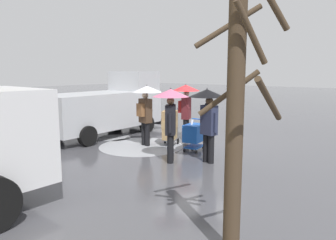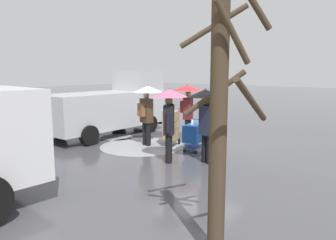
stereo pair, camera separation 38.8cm
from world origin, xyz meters
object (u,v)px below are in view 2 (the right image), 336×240
hand_dolly_boxes (171,125)px  pedestrian_pink_side (206,108)px  pedestrian_far_side (169,108)px  pedestrian_white_side (188,99)px  shopping_cart_vendor (194,134)px  pedestrian_black_side (147,101)px  cargo_van_parked_right (110,106)px  bare_tree_near (220,121)px

hand_dolly_boxes → pedestrian_pink_side: bearing=155.4°
pedestrian_pink_side → pedestrian_far_side: 1.06m
pedestrian_white_side → pedestrian_far_side: size_ratio=1.00×
shopping_cart_vendor → pedestrian_white_side: (1.16, -1.13, 1.00)m
pedestrian_black_side → shopping_cart_vendor: bearing=-165.0°
shopping_cart_vendor → pedestrian_pink_side: size_ratio=0.49×
cargo_van_parked_right → pedestrian_far_side: (-4.54, 1.56, 0.41)m
cargo_van_parked_right → bare_tree_near: size_ratio=1.31×
hand_dolly_boxes → pedestrian_far_side: 2.24m
pedestrian_pink_side → pedestrian_black_side: (2.77, -0.43, -0.01)m
pedestrian_white_side → bare_tree_near: 7.76m
shopping_cart_vendor → pedestrian_pink_side: bearing=139.8°
shopping_cart_vendor → pedestrian_black_side: 2.04m
cargo_van_parked_right → pedestrian_black_side: size_ratio=2.52×
pedestrian_pink_side → bare_tree_near: size_ratio=0.52×
cargo_van_parked_right → hand_dolly_boxes: 3.27m
pedestrian_black_side → pedestrian_far_side: bearing=151.3°
shopping_cart_vendor → pedestrian_black_side: (1.72, 0.46, 1.00)m
hand_dolly_boxes → bare_tree_near: bearing=135.8°
shopping_cart_vendor → pedestrian_black_side: pedestrian_black_side is taller
shopping_cart_vendor → pedestrian_black_side: size_ratio=0.49×
hand_dolly_boxes → pedestrian_black_side: 1.19m
cargo_van_parked_right → pedestrian_pink_side: 5.49m
pedestrian_far_side → hand_dolly_boxes: bearing=-51.0°
hand_dolly_boxes → pedestrian_far_side: (-1.30, 1.61, 0.87)m
pedestrian_pink_side → pedestrian_far_side: size_ratio=1.00×
cargo_van_parked_right → hand_dolly_boxes: (-3.24, -0.05, -0.46)m
hand_dolly_boxes → pedestrian_white_side: pedestrian_white_side is taller
pedestrian_pink_side → bare_tree_near: 4.81m
cargo_van_parked_right → pedestrian_pink_side: cargo_van_parked_right is taller
pedestrian_white_side → cargo_van_parked_right: bearing=18.7°
pedestrian_white_side → bare_tree_near: bare_tree_near is taller
pedestrian_far_side → pedestrian_black_side: bearing=-28.7°
cargo_van_parked_right → shopping_cart_vendor: (-4.34, 0.04, -0.61)m
cargo_van_parked_right → pedestrian_far_side: cargo_van_parked_right is taller
pedestrian_far_side → bare_tree_near: size_ratio=0.52×
pedestrian_white_side → pedestrian_far_side: same height
shopping_cart_vendor → pedestrian_far_side: pedestrian_far_side is taller
cargo_van_parked_right → pedestrian_far_side: 4.82m
pedestrian_white_side → pedestrian_far_side: 2.97m
pedestrian_white_side → pedestrian_far_side: (-1.36, 2.64, 0.01)m
pedestrian_pink_side → pedestrian_white_side: same height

